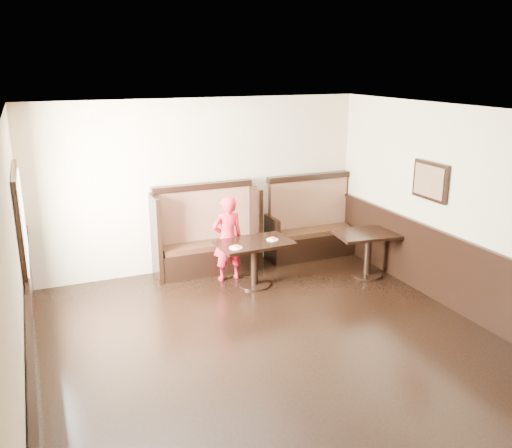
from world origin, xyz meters
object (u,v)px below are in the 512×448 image
table_neighbor (368,243)px  child (228,239)px  booth_neighbor (311,229)px  booth_main (206,240)px  table_main (254,252)px

table_neighbor → child: (-2.13, 0.73, 0.13)m
table_neighbor → child: bearing=168.5°
table_neighbor → child: child is taller
booth_neighbor → child: size_ratio=1.21×
booth_main → table_neighbor: bearing=-28.5°
booth_main → child: size_ratio=1.28×
table_neighbor → child: size_ratio=0.83×
table_main → table_neighbor: bearing=-13.1°
booth_main → table_main: 1.04m
booth_neighbor → table_neighbor: 1.30m
booth_neighbor → table_neighbor: (0.36, -1.25, 0.07)m
child → table_main: bearing=124.2°
booth_neighbor → table_main: booth_neighbor is taller
table_main → table_neighbor: (1.84, -0.32, -0.00)m
booth_main → booth_neighbor: bearing=-0.1°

